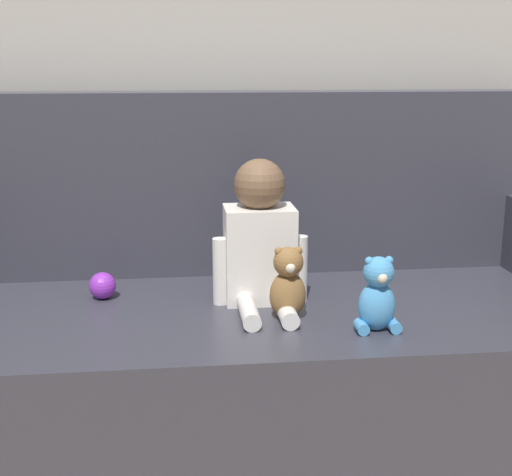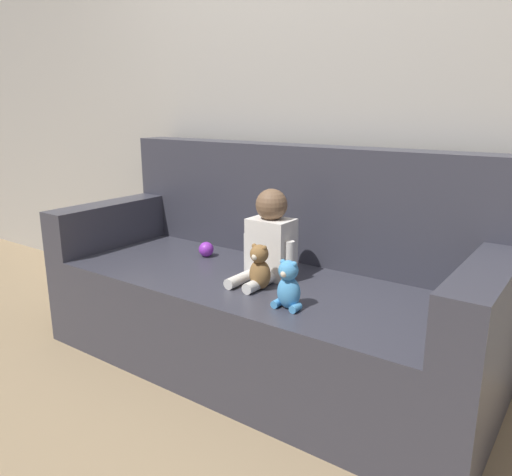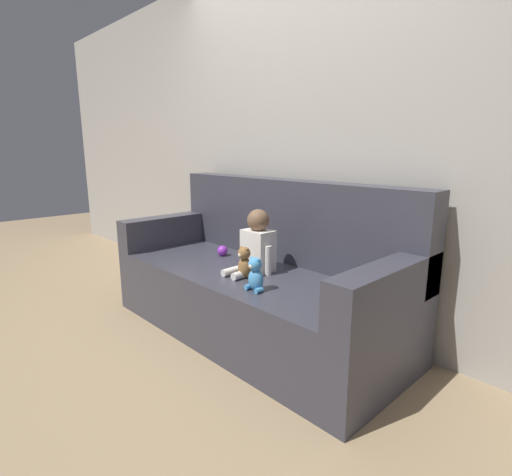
% 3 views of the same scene
% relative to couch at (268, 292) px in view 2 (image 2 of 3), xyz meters
% --- Properties ---
extents(ground_plane, '(12.00, 12.00, 0.00)m').
position_rel_couch_xyz_m(ground_plane, '(0.00, -0.07, -0.35)').
color(ground_plane, '#9E8460').
extents(wall_back, '(8.00, 0.05, 2.60)m').
position_rel_couch_xyz_m(wall_back, '(0.00, 0.45, 0.95)').
color(wall_back, '#ADA89E').
rests_on(wall_back, ground_plane).
extents(couch, '(2.09, 0.86, 1.02)m').
position_rel_couch_xyz_m(couch, '(0.00, 0.00, 0.00)').
color(couch, '#383842').
rests_on(couch, ground_plane).
extents(person_baby, '(0.27, 0.32, 0.40)m').
position_rel_couch_xyz_m(person_baby, '(0.05, -0.07, 0.28)').
color(person_baby, white).
rests_on(person_baby, couch).
extents(teddy_bear_brown, '(0.10, 0.09, 0.20)m').
position_rel_couch_xyz_m(teddy_bear_brown, '(0.11, -0.22, 0.20)').
color(teddy_bear_brown, olive).
rests_on(teddy_bear_brown, couch).
extents(plush_toy_side, '(0.11, 0.09, 0.19)m').
position_rel_couch_xyz_m(plush_toy_side, '(0.32, -0.33, 0.20)').
color(plush_toy_side, '#4C9EDB').
rests_on(plush_toy_side, couch).
extents(toy_ball, '(0.08, 0.08, 0.08)m').
position_rel_couch_xyz_m(toy_ball, '(-0.39, 0.00, 0.14)').
color(toy_ball, purple).
rests_on(toy_ball, couch).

